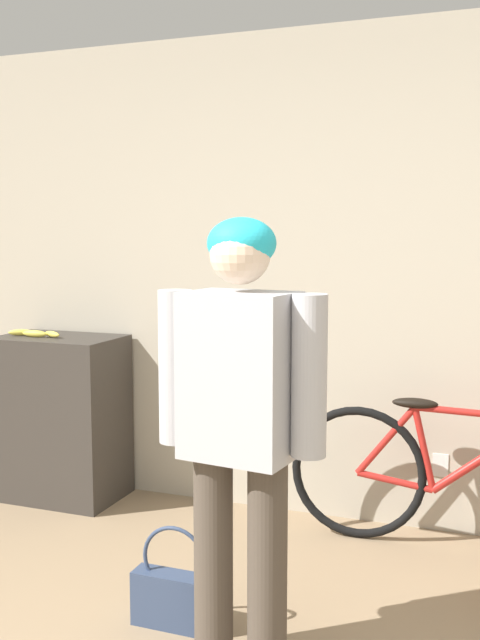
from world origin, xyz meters
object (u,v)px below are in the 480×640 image
(bicycle, at_px, (458,477))
(handbag, at_px, (175,595))
(banana, at_px, (35,333))
(person, at_px, (240,405))

(bicycle, distance_m, handbag, 1.51)
(banana, distance_m, handbag, 1.92)
(banana, bearing_deg, handbag, -37.18)
(person, relative_size, handbag, 3.87)
(person, xyz_separation_m, handbag, (-0.33, 0.14, -0.82))
(person, distance_m, handbag, 0.89)
(banana, bearing_deg, bicycle, 2.21)
(bicycle, height_order, banana, banana)
(person, distance_m, banana, 2.08)
(bicycle, relative_size, banana, 4.57)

